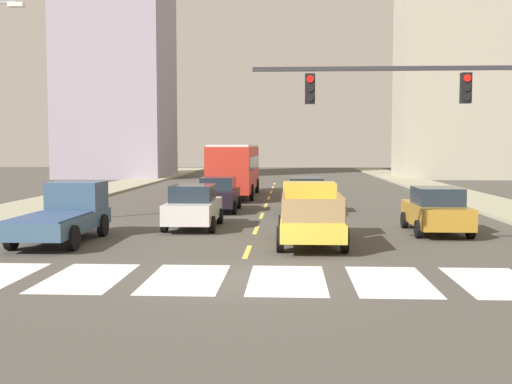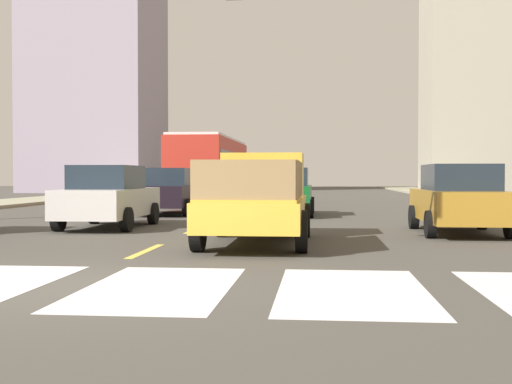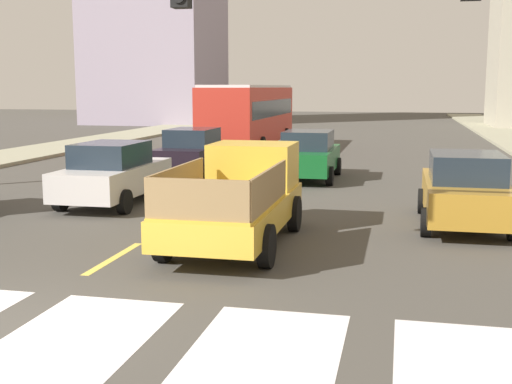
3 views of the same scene
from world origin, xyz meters
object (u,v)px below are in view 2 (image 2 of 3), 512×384
object	(u,v)px
sedan_near_left	(459,199)
sedan_near_right	(170,191)
pickup_stakebed	(259,199)
city_bus	(211,166)
sedan_mid	(286,192)
sedan_far	(109,197)

from	to	relation	value
sedan_near_left	sedan_near_right	distance (m)	11.60
sedan_near_left	pickup_stakebed	bearing A→B (deg)	-151.60
city_bus	sedan_mid	distance (m)	10.35
sedan_far	sedan_near_left	world-z (taller)	same
sedan_mid	sedan_far	bearing A→B (deg)	-128.77
sedan_mid	sedan_near_left	size ratio (longest dim) A/B	1.00
sedan_mid	sedan_near_left	world-z (taller)	same
city_bus	sedan_near_left	distance (m)	18.69
pickup_stakebed	sedan_near_right	xyz separation A→B (m)	(-4.23, 9.85, -0.08)
city_bus	sedan_near_left	bearing A→B (deg)	-60.94
city_bus	sedan_mid	bearing A→B (deg)	-64.94
sedan_near_left	sedan_near_right	world-z (taller)	same
pickup_stakebed	sedan_far	size ratio (longest dim) A/B	1.18
city_bus	sedan_far	xyz separation A→B (m)	(-0.31, -15.41, -1.09)
sedan_mid	sedan_near_left	xyz separation A→B (m)	(4.65, -7.02, 0.00)
sedan_mid	sedan_near_right	distance (m)	4.35
sedan_near_left	sedan_near_right	bearing A→B (deg)	141.33
sedan_far	sedan_mid	size ratio (longest dim) A/B	1.00
pickup_stakebed	sedan_mid	size ratio (longest dim) A/B	1.18
city_bus	sedan_mid	xyz separation A→B (m)	(4.30, -9.36, -1.09)
pickup_stakebed	sedan_near_right	world-z (taller)	pickup_stakebed
sedan_far	sedan_near_right	distance (m)	6.38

